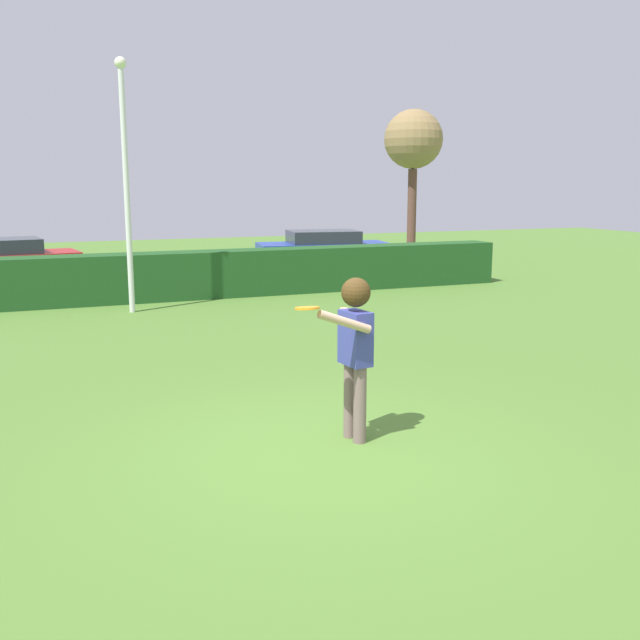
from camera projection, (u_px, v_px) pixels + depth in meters
ground_plane at (323, 452)px, 7.52m from camera, size 60.00×60.00×0.00m
person at (355, 340)px, 7.68m from camera, size 0.71×0.63×1.78m
frisbee at (307, 308)px, 7.12m from camera, size 0.25×0.25×0.05m
lamppost at (126, 173)px, 15.16m from camera, size 0.24×0.24×5.29m
hedge_row at (151, 277)px, 17.17m from camera, size 18.69×0.90×1.13m
parked_car_blue at (323, 248)px, 23.49m from camera, size 4.40×2.30×1.25m
willow_tree at (413, 142)px, 26.00m from camera, size 2.11×2.11×5.37m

